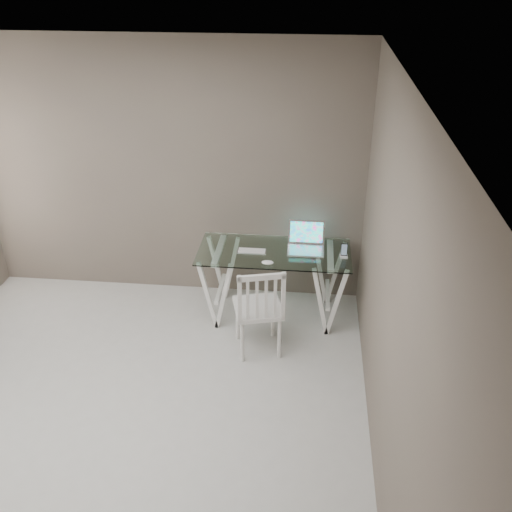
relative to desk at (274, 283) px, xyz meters
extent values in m
plane|color=#B5B3AD|center=(-1.12, -1.80, -0.38)|extent=(4.50, 4.50, 0.00)
cube|color=white|center=(-1.12, -1.80, 2.32)|extent=(4.00, 4.50, 0.02)
cube|color=#63584D|center=(-1.12, 0.45, 0.97)|extent=(4.00, 0.02, 2.70)
cube|color=#63584D|center=(0.88, -1.80, 0.97)|extent=(0.02, 4.50, 2.70)
cube|color=silver|center=(0.00, 0.00, 0.36)|extent=(1.50, 0.70, 0.01)
cube|color=white|center=(-0.55, 0.00, -0.02)|extent=(0.24, 0.62, 0.72)
cube|color=white|center=(0.55, 0.00, -0.02)|extent=(0.24, 0.62, 0.72)
cube|color=silver|center=(-0.10, -0.58, 0.07)|extent=(0.52, 0.52, 0.04)
cylinder|color=silver|center=(-0.23, -0.79, -0.17)|extent=(0.04, 0.04, 0.44)
cylinder|color=silver|center=(0.11, -0.70, -0.17)|extent=(0.04, 0.04, 0.44)
cylinder|color=silver|center=(-0.31, -0.45, -0.17)|extent=(0.04, 0.04, 0.44)
cylinder|color=silver|center=(0.02, -0.37, -0.17)|extent=(0.04, 0.04, 0.44)
cube|color=silver|center=(-0.05, -0.77, 0.31)|extent=(0.42, 0.14, 0.48)
cube|color=silver|center=(0.31, 0.04, 0.37)|extent=(0.36, 0.25, 0.02)
cube|color=#19D899|center=(0.31, 0.20, 0.49)|extent=(0.36, 0.09, 0.23)
cube|color=silver|center=(-0.22, -0.02, 0.37)|extent=(0.29, 0.12, 0.01)
ellipsoid|color=white|center=(-0.04, -0.26, 0.38)|extent=(0.11, 0.07, 0.04)
cube|color=white|center=(0.68, -0.05, 0.37)|extent=(0.07, 0.07, 0.02)
cube|color=black|center=(0.68, -0.04, 0.44)|extent=(0.06, 0.03, 0.12)
camera|label=1|loc=(0.32, -4.93, 3.02)|focal=40.00mm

